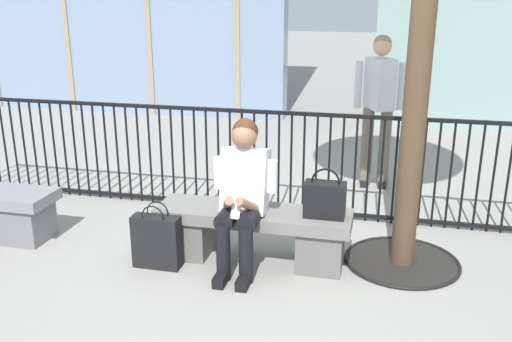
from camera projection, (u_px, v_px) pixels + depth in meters
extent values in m
plane|color=gray|center=(253.00, 260.00, 4.64)|extent=(60.00, 60.00, 0.00)
cube|color=slate|center=(253.00, 215.00, 4.52)|extent=(1.60, 0.44, 0.10)
cube|color=#605E5B|center=(189.00, 234.00, 4.71)|extent=(0.36, 0.37, 0.35)
cube|color=#605E5B|center=(321.00, 247.00, 4.46)|extent=(0.36, 0.37, 0.35)
cylinder|color=black|center=(230.00, 214.00, 4.36)|extent=(0.15, 0.40, 0.15)
cylinder|color=black|center=(223.00, 253.00, 4.25)|extent=(0.11, 0.11, 0.45)
cube|color=black|center=(221.00, 278.00, 4.25)|extent=(0.09, 0.22, 0.08)
cylinder|color=black|center=(252.00, 216.00, 4.32)|extent=(0.15, 0.40, 0.15)
cylinder|color=black|center=(246.00, 256.00, 4.21)|extent=(0.11, 0.11, 0.45)
cube|color=black|center=(244.00, 281.00, 4.21)|extent=(0.09, 0.22, 0.08)
cube|color=silver|center=(245.00, 180.00, 4.40)|extent=(0.36, 0.30, 0.55)
cylinder|color=silver|center=(219.00, 173.00, 4.43)|extent=(0.08, 0.08, 0.26)
cylinder|color=#8E664C|center=(228.00, 203.00, 4.25)|extent=(0.16, 0.28, 0.20)
cylinder|color=silver|center=(272.00, 177.00, 4.34)|extent=(0.08, 0.08, 0.26)
cylinder|color=#8E664C|center=(248.00, 205.00, 4.22)|extent=(0.16, 0.28, 0.20)
cube|color=silver|center=(236.00, 210.00, 4.18)|extent=(0.07, 0.10, 0.13)
sphere|color=#8E664C|center=(244.00, 136.00, 4.27)|extent=(0.20, 0.20, 0.20)
sphere|color=#472816|center=(245.00, 131.00, 4.29)|extent=(0.20, 0.20, 0.20)
cube|color=black|center=(325.00, 200.00, 4.32)|extent=(0.32, 0.17, 0.28)
torus|color=black|center=(326.00, 182.00, 4.28)|extent=(0.23, 0.02, 0.23)
cube|color=black|center=(157.00, 242.00, 4.46)|extent=(0.39, 0.14, 0.44)
torus|color=black|center=(153.00, 217.00, 4.34)|extent=(0.19, 0.01, 0.19)
torus|color=black|center=(158.00, 212.00, 4.43)|extent=(0.19, 0.01, 0.19)
cylinder|color=#6B6051|center=(367.00, 147.00, 6.36)|extent=(0.13, 0.13, 0.90)
cube|color=black|center=(364.00, 182.00, 6.45)|extent=(0.09, 0.22, 0.06)
cylinder|color=#6B6051|center=(384.00, 148.00, 6.32)|extent=(0.13, 0.13, 0.90)
cube|color=black|center=(382.00, 184.00, 6.41)|extent=(0.09, 0.22, 0.06)
cube|color=silver|center=(380.00, 84.00, 6.12)|extent=(0.37, 0.44, 0.56)
cylinder|color=silver|center=(358.00, 85.00, 6.17)|extent=(0.08, 0.08, 0.52)
cylinder|color=silver|center=(402.00, 86.00, 6.07)|extent=(0.08, 0.08, 0.52)
sphere|color=#DBAD89|center=(382.00, 47.00, 5.99)|extent=(0.20, 0.20, 0.20)
sphere|color=#997F59|center=(383.00, 44.00, 6.00)|extent=(0.20, 0.20, 0.20)
cylinder|color=black|center=(5.00, 144.00, 6.16)|extent=(0.02, 0.02, 1.06)
cylinder|color=black|center=(14.00, 145.00, 6.13)|extent=(0.02, 0.02, 1.06)
cylinder|color=black|center=(24.00, 146.00, 6.10)|extent=(0.02, 0.02, 1.06)
cylinder|color=black|center=(34.00, 146.00, 6.08)|extent=(0.02, 0.02, 1.06)
cylinder|color=black|center=(44.00, 147.00, 6.05)|extent=(0.02, 0.02, 1.06)
cylinder|color=black|center=(54.00, 148.00, 6.02)|extent=(0.02, 0.02, 1.06)
cylinder|color=black|center=(65.00, 149.00, 5.99)|extent=(0.02, 0.02, 1.06)
cylinder|color=black|center=(75.00, 149.00, 5.97)|extent=(0.02, 0.02, 1.06)
cylinder|color=black|center=(85.00, 150.00, 5.94)|extent=(0.02, 0.02, 1.06)
cylinder|color=black|center=(96.00, 151.00, 5.91)|extent=(0.02, 0.02, 1.06)
cylinder|color=black|center=(107.00, 151.00, 5.88)|extent=(0.02, 0.02, 1.06)
cylinder|color=black|center=(117.00, 152.00, 5.86)|extent=(0.02, 0.02, 1.06)
cylinder|color=black|center=(128.00, 153.00, 5.83)|extent=(0.02, 0.02, 1.06)
cylinder|color=black|center=(139.00, 154.00, 5.80)|extent=(0.02, 0.02, 1.06)
cylinder|color=black|center=(150.00, 154.00, 5.77)|extent=(0.02, 0.02, 1.06)
cylinder|color=black|center=(161.00, 155.00, 5.75)|extent=(0.02, 0.02, 1.06)
cylinder|color=black|center=(172.00, 156.00, 5.72)|extent=(0.02, 0.02, 1.06)
cylinder|color=black|center=(184.00, 157.00, 5.69)|extent=(0.02, 0.02, 1.06)
cylinder|color=black|center=(195.00, 158.00, 5.66)|extent=(0.02, 0.02, 1.06)
cylinder|color=black|center=(207.00, 158.00, 5.64)|extent=(0.02, 0.02, 1.06)
cylinder|color=black|center=(218.00, 159.00, 5.61)|extent=(0.02, 0.02, 1.06)
cylinder|color=black|center=(230.00, 160.00, 5.58)|extent=(0.02, 0.02, 1.06)
cylinder|color=black|center=(242.00, 161.00, 5.55)|extent=(0.02, 0.02, 1.06)
cylinder|color=black|center=(254.00, 162.00, 5.53)|extent=(0.02, 0.02, 1.06)
cylinder|color=black|center=(266.00, 162.00, 5.50)|extent=(0.02, 0.02, 1.06)
cylinder|color=black|center=(279.00, 163.00, 5.47)|extent=(0.02, 0.02, 1.06)
cylinder|color=black|center=(291.00, 164.00, 5.44)|extent=(0.02, 0.02, 1.06)
cylinder|color=black|center=(304.00, 165.00, 5.42)|extent=(0.02, 0.02, 1.06)
cylinder|color=black|center=(316.00, 166.00, 5.39)|extent=(0.02, 0.02, 1.06)
cylinder|color=black|center=(329.00, 167.00, 5.36)|extent=(0.02, 0.02, 1.06)
cylinder|color=black|center=(342.00, 168.00, 5.33)|extent=(0.02, 0.02, 1.06)
cylinder|color=black|center=(355.00, 169.00, 5.31)|extent=(0.02, 0.02, 1.06)
cylinder|color=black|center=(368.00, 169.00, 5.28)|extent=(0.02, 0.02, 1.06)
cylinder|color=black|center=(381.00, 170.00, 5.25)|extent=(0.02, 0.02, 1.06)
cylinder|color=black|center=(395.00, 171.00, 5.22)|extent=(0.02, 0.02, 1.06)
cylinder|color=black|center=(409.00, 172.00, 5.20)|extent=(0.02, 0.02, 1.06)
cylinder|color=black|center=(422.00, 173.00, 5.17)|extent=(0.02, 0.02, 1.06)
cylinder|color=black|center=(436.00, 174.00, 5.14)|extent=(0.02, 0.02, 1.06)
cylinder|color=black|center=(450.00, 175.00, 5.11)|extent=(0.02, 0.02, 1.06)
cylinder|color=black|center=(464.00, 176.00, 5.09)|extent=(0.02, 0.02, 1.06)
cylinder|color=black|center=(479.00, 177.00, 5.06)|extent=(0.02, 0.02, 1.06)
cylinder|color=black|center=(493.00, 178.00, 5.03)|extent=(0.02, 0.02, 1.06)
cylinder|color=black|center=(508.00, 179.00, 5.00)|extent=(0.02, 0.02, 1.06)
cube|color=black|center=(278.00, 208.00, 5.62)|extent=(7.22, 0.04, 0.04)
cube|color=black|center=(279.00, 113.00, 5.32)|extent=(7.22, 0.04, 0.04)
cylinder|color=black|center=(402.00, 262.00, 4.59)|extent=(0.92, 0.92, 0.01)
torus|color=black|center=(402.00, 261.00, 4.59)|extent=(0.95, 0.95, 0.03)
cylinder|color=#4C3826|center=(420.00, 55.00, 4.07)|extent=(0.19, 0.19, 3.40)
cube|color=slate|center=(28.00, 222.00, 4.97)|extent=(0.36, 0.37, 0.35)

